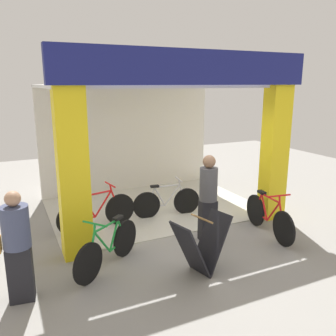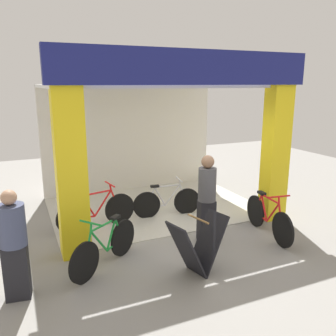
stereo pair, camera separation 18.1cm
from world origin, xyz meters
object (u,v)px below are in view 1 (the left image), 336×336
at_px(bicycle_parked_0, 108,248).
at_px(pedestrian_2, 16,245).
at_px(bicycle_inside_0, 167,202).
at_px(pedestrian_0, 208,197).
at_px(sandwich_board_sign, 201,246).
at_px(bicycle_inside_1, 97,212).
at_px(bicycle_parked_1, 268,217).

relative_size(bicycle_parked_0, pedestrian_2, 0.83).
xyz_separation_m(bicycle_inside_0, pedestrian_2, (-3.12, -1.97, 0.47)).
relative_size(bicycle_inside_0, pedestrian_0, 0.93).
height_order(bicycle_inside_0, sandwich_board_sign, sandwich_board_sign).
distance_m(bicycle_inside_0, bicycle_inside_1, 1.58).
bearing_deg(pedestrian_0, bicycle_parked_1, -13.35).
height_order(bicycle_inside_0, bicycle_inside_1, bicycle_inside_1).
bearing_deg(pedestrian_2, pedestrian_0, 9.24).
bearing_deg(bicycle_inside_1, bicycle_inside_0, 2.27).
relative_size(bicycle_inside_0, sandwich_board_sign, 1.52).
xyz_separation_m(bicycle_parked_1, pedestrian_0, (-1.21, 0.29, 0.49)).
bearing_deg(bicycle_inside_1, pedestrian_2, -128.90).
distance_m(bicycle_parked_1, pedestrian_0, 1.33).
xyz_separation_m(bicycle_parked_1, sandwich_board_sign, (-1.92, -0.68, 0.10)).
relative_size(bicycle_inside_0, bicycle_parked_1, 0.93).
xyz_separation_m(bicycle_inside_1, bicycle_parked_1, (2.96, -1.66, -0.00)).
relative_size(bicycle_inside_0, bicycle_inside_1, 0.93).
height_order(bicycle_inside_1, pedestrian_0, pedestrian_0).
bearing_deg(bicycle_parked_1, bicycle_inside_0, 128.70).
distance_m(bicycle_parked_0, pedestrian_0, 2.05).
bearing_deg(bicycle_inside_1, bicycle_parked_0, -97.96).
xyz_separation_m(bicycle_parked_0, bicycle_parked_1, (3.18, -0.07, 0.01)).
relative_size(bicycle_parked_0, sandwich_board_sign, 1.29).
bearing_deg(bicycle_inside_0, pedestrian_2, -147.68).
distance_m(bicycle_inside_1, bicycle_parked_1, 3.39).
relative_size(bicycle_parked_0, pedestrian_0, 0.79).
xyz_separation_m(bicycle_parked_0, sandwich_board_sign, (1.26, -0.75, 0.10)).
bearing_deg(pedestrian_2, bicycle_parked_0, 13.51).
bearing_deg(bicycle_parked_1, sandwich_board_sign, -160.42).
bearing_deg(pedestrian_2, bicycle_parked_1, 3.16).
bearing_deg(sandwich_board_sign, bicycle_inside_0, 77.34).
distance_m(sandwich_board_sign, pedestrian_2, 2.64).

